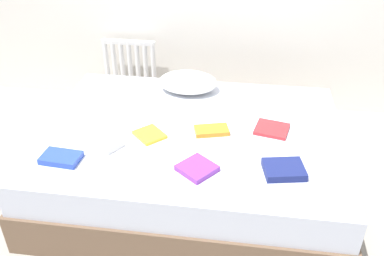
# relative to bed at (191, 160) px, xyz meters

# --- Properties ---
(ground_plane) EXTENTS (8.00, 8.00, 0.00)m
(ground_plane) POSITION_rel_bed_xyz_m (0.00, 0.00, -0.25)
(ground_plane) COLOR #9E998E
(bed) EXTENTS (2.00, 1.50, 0.50)m
(bed) POSITION_rel_bed_xyz_m (0.00, 0.00, 0.00)
(bed) COLOR brown
(bed) RESTS_ON ground
(radiator) EXTENTS (0.49, 0.04, 0.53)m
(radiator) POSITION_rel_bed_xyz_m (-0.75, 1.20, 0.11)
(radiator) COLOR white
(radiator) RESTS_ON ground
(pillow) EXTENTS (0.44, 0.32, 0.14)m
(pillow) POSITION_rel_bed_xyz_m (-0.10, 0.55, 0.33)
(pillow) COLOR white
(pillow) RESTS_ON bed
(textbook_navy) EXTENTS (0.26, 0.22, 0.05)m
(textbook_navy) POSITION_rel_bed_xyz_m (0.59, -0.38, 0.28)
(textbook_navy) COLOR navy
(textbook_navy) RESTS_ON bed
(textbook_yellow) EXTENTS (0.24, 0.24, 0.02)m
(textbook_yellow) POSITION_rel_bed_xyz_m (-0.25, -0.11, 0.26)
(textbook_yellow) COLOR yellow
(textbook_yellow) RESTS_ON bed
(textbook_purple) EXTENTS (0.26, 0.26, 0.03)m
(textbook_purple) POSITION_rel_bed_xyz_m (0.10, -0.43, 0.27)
(textbook_purple) COLOR purple
(textbook_purple) RESTS_ON bed
(textbook_white) EXTENTS (0.23, 0.21, 0.04)m
(textbook_white) POSITION_rel_bed_xyz_m (-0.50, -0.26, 0.27)
(textbook_white) COLOR white
(textbook_white) RESTS_ON bed
(textbook_orange) EXTENTS (0.24, 0.18, 0.03)m
(textbook_orange) POSITION_rel_bed_xyz_m (0.14, -0.02, 0.27)
(textbook_orange) COLOR orange
(textbook_orange) RESTS_ON bed
(textbook_blue) EXTENTS (0.24, 0.16, 0.04)m
(textbook_blue) POSITION_rel_bed_xyz_m (-0.71, -0.44, 0.27)
(textbook_blue) COLOR #2847B7
(textbook_blue) RESTS_ON bed
(textbook_red) EXTENTS (0.24, 0.23, 0.02)m
(textbook_red) POSITION_rel_bed_xyz_m (0.53, 0.06, 0.26)
(textbook_red) COLOR red
(textbook_red) RESTS_ON bed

